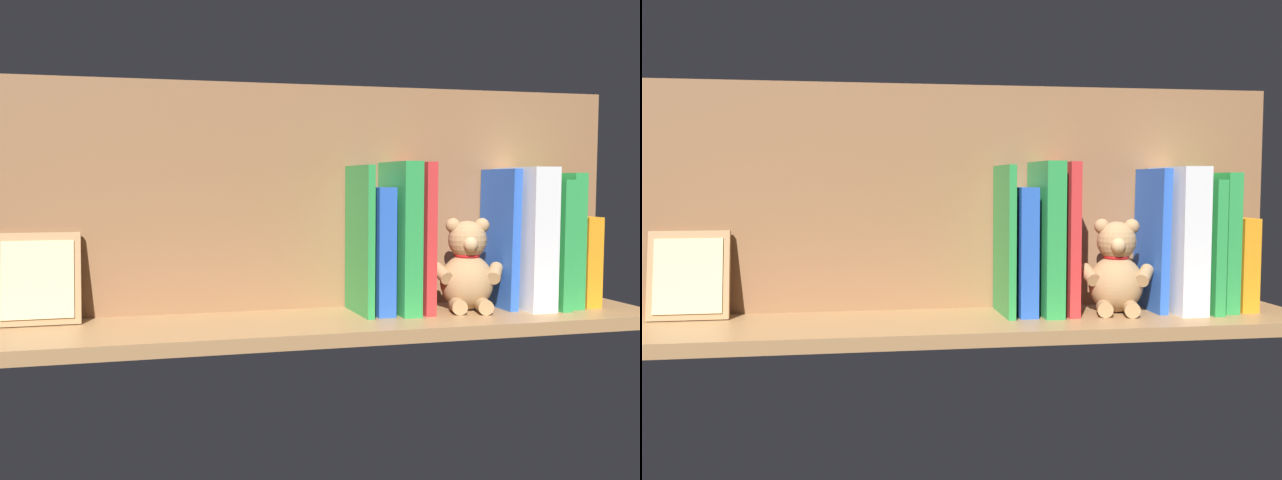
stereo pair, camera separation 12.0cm
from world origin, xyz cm
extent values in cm
cube|color=#A87A4C|center=(0.00, 0.00, -1.10)|extent=(116.44, 25.24, 2.20)
cube|color=#91623E|center=(0.00, -10.37, 19.55)|extent=(116.44, 1.50, 39.11)
cube|color=orange|center=(-49.10, -2.74, 8.04)|extent=(3.08, 12.96, 16.08)
cube|color=green|center=(-45.38, -2.34, 11.94)|extent=(2.48, 13.77, 23.87)
cube|color=green|center=(-42.28, -1.61, 11.34)|extent=(1.84, 15.23, 22.68)
cube|color=white|center=(-38.05, -1.60, 12.43)|extent=(4.73, 15.05, 24.86)
cube|color=blue|center=(-33.97, -3.10, 12.28)|extent=(1.88, 12.24, 24.58)
ellipsoid|color=tan|center=(-26.93, -1.45, 4.87)|extent=(11.08, 10.40, 9.73)
sphere|color=tan|center=(-26.93, -1.45, 12.24)|extent=(6.69, 6.69, 6.69)
sphere|color=tan|center=(-29.35, -0.80, 14.75)|extent=(2.59, 2.59, 2.59)
sphere|color=tan|center=(-24.51, -2.10, 14.75)|extent=(2.59, 2.59, 2.59)
sphere|color=tan|center=(-26.19, 1.30, 11.74)|extent=(2.59, 2.59, 2.59)
cylinder|color=tan|center=(-31.08, 0.93, 6.57)|extent=(4.62, 5.22, 3.60)
cylinder|color=tan|center=(-22.15, -1.48, 6.57)|extent=(2.68, 4.96, 3.60)
cylinder|color=tan|center=(-27.97, 3.12, 1.29)|extent=(3.45, 4.20, 2.59)
cylinder|color=tan|center=(-23.74, 1.98, 1.29)|extent=(3.45, 4.20, 2.59)
torus|color=red|center=(-26.93, -1.45, 9.58)|extent=(5.44, 5.44, 0.76)
cube|color=red|center=(-18.16, -2.79, 12.80)|extent=(1.81, 12.86, 25.60)
cube|color=green|center=(-14.73, -2.47, 12.85)|extent=(3.17, 13.50, 25.71)
cube|color=blue|center=(-10.70, -3.11, 10.70)|extent=(3.02, 12.23, 21.40)
cube|color=green|center=(-7.64, -2.78, 12.53)|extent=(1.22, 12.89, 25.07)
cube|color=#A87A4C|center=(43.94, -6.59, 7.09)|extent=(12.81, 4.82, 14.49)
cube|color=beige|center=(43.94, -5.87, 7.09)|extent=(10.76, 3.42, 12.01)
camera|label=1|loc=(30.73, 115.57, 22.17)|focal=41.44mm
camera|label=2|loc=(19.01, 118.06, 22.17)|focal=41.44mm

